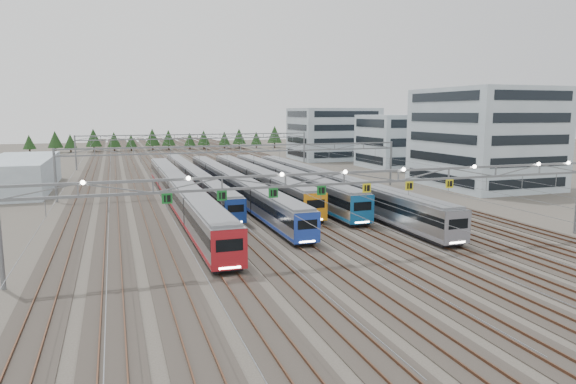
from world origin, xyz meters
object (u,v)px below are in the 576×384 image
object	(u,v)px
train_f	(327,184)
gantry_near	(344,181)
train_d	(256,180)
gantry_mid	(241,154)
train_b	(193,178)
west_shed	(21,174)
depot_bldg_mid	(395,141)
gantry_far	(198,140)
train_e	(284,180)
train_c	(232,184)
depot_bldg_north	(333,134)
depot_bldg_south	(484,138)
train_a	(179,192)

from	to	relation	value
train_f	gantry_near	distance (m)	32.78
train_d	gantry_mid	size ratio (longest dim) A/B	0.95
gantry_near	train_b	bearing A→B (deg)	98.02
gantry_mid	gantry_near	bearing A→B (deg)	-90.07
train_f	gantry_near	bearing A→B (deg)	-110.40
train_f	west_shed	world-z (taller)	west_shed
train_d	depot_bldg_mid	xyz separation A→B (m)	(42.06, 27.24, 4.07)
gantry_mid	gantry_far	xyz separation A→B (m)	(0.00, 45.00, 0.00)
train_b	train_f	size ratio (longest dim) A/B	1.03
train_e	train_c	bearing A→B (deg)	-172.19
train_d	train_f	world-z (taller)	train_d
depot_bldg_mid	depot_bldg_north	bearing A→B (deg)	100.46
gantry_mid	train_d	bearing A→B (deg)	-22.62
train_f	depot_bldg_north	xyz separation A→B (m)	(28.26, 62.02, 4.98)
gantry_far	gantry_mid	bearing A→B (deg)	-90.00
train_b	train_f	distance (m)	24.89
gantry_mid	depot_bldg_north	bearing A→B (deg)	52.92
train_f	depot_bldg_south	size ratio (longest dim) A/B	2.92
train_e	depot_bldg_mid	bearing A→B (deg)	37.42
train_f	train_c	bearing A→B (deg)	155.82
train_f	gantry_near	xyz separation A→B (m)	(-11.30, -30.38, 4.90)
gantry_near	depot_bldg_north	world-z (taller)	depot_bldg_north
train_c	train_d	size ratio (longest dim) A/B	1.24
train_f	depot_bldg_north	size ratio (longest dim) A/B	2.92
depot_bldg_south	depot_bldg_mid	distance (m)	32.81
train_a	train_b	bearing A→B (deg)	75.53
train_a	depot_bldg_south	distance (m)	54.69
train_c	west_shed	world-z (taller)	west_shed
train_a	train_f	bearing A→B (deg)	0.64
train_a	train_f	size ratio (longest dim) A/B	1.02
train_c	train_f	distance (m)	14.80
train_a	train_b	xyz separation A→B (m)	(4.50, 17.44, -0.30)
train_e	depot_bldg_north	world-z (taller)	depot_bldg_north
train_d	depot_bldg_north	distance (m)	65.16
train_e	depot_bldg_mid	distance (m)	47.47
train_c	gantry_mid	xyz separation A→B (m)	(2.25, 3.67, 4.34)
train_c	depot_bldg_north	distance (m)	70.01
train_d	depot_bldg_south	distance (m)	41.56
train_b	gantry_near	size ratio (longest dim) A/B	1.17
train_b	depot_bldg_south	size ratio (longest dim) A/B	3.00
gantry_far	depot_bldg_north	size ratio (longest dim) A/B	2.56
train_b	depot_bldg_mid	xyz separation A→B (m)	(51.06, 18.84, 4.36)
gantry_far	depot_bldg_south	distance (m)	67.01
train_b	train_f	bearing A→B (deg)	-43.68
gantry_far	train_c	bearing A→B (deg)	-92.65
train_e	gantry_far	world-z (taller)	gantry_far
train_b	train_d	distance (m)	12.31
train_b	gantry_near	world-z (taller)	gantry_near
depot_bldg_south	west_shed	world-z (taller)	depot_bldg_south
train_f	depot_bldg_south	bearing A→B (deg)	6.02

